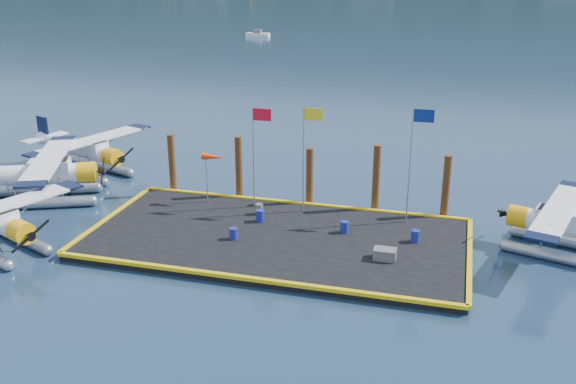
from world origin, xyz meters
name	(u,v)px	position (x,y,z in m)	size (l,w,h in m)	color
ground	(277,243)	(0.00, 0.00, 0.00)	(4000.00, 4000.00, 0.00)	navy
dock	(277,239)	(0.00, 0.00, 0.20)	(20.00, 10.00, 0.40)	black
dock_bumpers	(277,234)	(0.00, 0.00, 0.49)	(20.25, 10.25, 0.18)	yellow
seaplane_b	(44,177)	(-15.71, 2.19, 1.63)	(9.74, 10.25, 3.74)	#9397A0
seaplane_c	(89,154)	(-15.93, 7.63, 1.52)	(9.15, 9.74, 3.50)	#9397A0
seaplane_d	(565,229)	(14.59, 2.52, 1.44)	(8.67, 9.29, 3.32)	#9397A0
drum_0	(260,216)	(-1.47, 1.69, 0.74)	(0.48, 0.48, 0.68)	navy
drum_2	(345,227)	(3.42, 1.41, 0.72)	(0.46, 0.46, 0.65)	navy
drum_3	(234,234)	(-2.09, -0.97, 0.71)	(0.44, 0.44, 0.62)	navy
drum_4	(415,236)	(7.22, 1.20, 0.73)	(0.46, 0.46, 0.65)	navy
drum_5	(259,209)	(-1.85, 2.72, 0.71)	(0.45, 0.45, 0.63)	#59595E
crate	(385,254)	(5.94, -1.28, 0.68)	(1.10, 0.73, 0.55)	#59595E
flagpole_red	(257,142)	(-2.29, 3.80, 4.40)	(1.14, 0.08, 6.00)	#95959D
flagpole_yellow	(307,144)	(0.70, 3.80, 4.51)	(1.14, 0.08, 6.20)	#95959D
flagpole_blue	(415,149)	(6.70, 3.80, 4.69)	(1.14, 0.08, 6.50)	#95959D
windsock	(213,158)	(-5.03, 3.80, 3.23)	(1.40, 0.44, 3.12)	#95959D
piling_0	(172,165)	(-8.50, 5.40, 2.00)	(0.44, 0.44, 4.00)	#3F2712
piling_1	(239,169)	(-4.00, 5.40, 2.10)	(0.44, 0.44, 4.20)	#3F2712
piling_2	(310,179)	(0.50, 5.40, 1.90)	(0.44, 0.44, 3.80)	#3F2712
piling_3	(376,181)	(4.50, 5.40, 2.15)	(0.44, 0.44, 4.30)	#3F2712
piling_4	(446,189)	(8.50, 5.40, 2.00)	(0.44, 0.44, 4.00)	#3F2712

